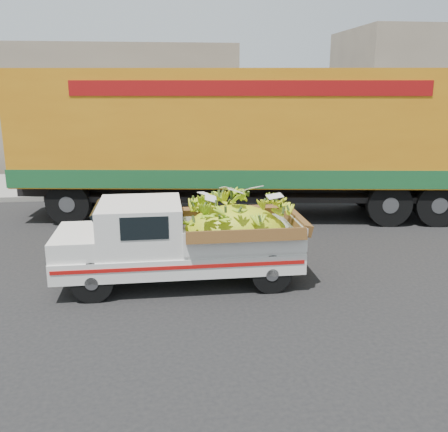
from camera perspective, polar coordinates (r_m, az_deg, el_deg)
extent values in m
plane|color=black|center=(9.92, 5.63, -5.51)|extent=(100.00, 100.00, 0.00)
cube|color=gray|center=(15.89, 0.78, 2.62)|extent=(60.00, 0.25, 0.15)
cube|color=gray|center=(17.93, -0.10, 4.02)|extent=(60.00, 4.00, 0.14)
cube|color=gray|center=(24.15, -21.52, 11.62)|extent=(18.00, 6.00, 5.00)
cylinder|color=black|center=(8.43, -14.83, -7.26)|extent=(0.68, 0.20, 0.68)
cylinder|color=black|center=(9.65, -13.88, -4.35)|extent=(0.68, 0.20, 0.68)
cylinder|color=black|center=(8.54, 5.41, -6.50)|extent=(0.68, 0.20, 0.68)
cylinder|color=black|center=(9.75, 3.72, -3.73)|extent=(0.68, 0.20, 0.68)
cube|color=silver|center=(8.91, -5.16, -4.50)|extent=(4.24, 1.57, 0.35)
cube|color=#A50F0C|center=(8.17, -4.95, -5.89)|extent=(4.14, 0.05, 0.06)
cube|color=silver|center=(9.12, -18.35, -5.40)|extent=(0.10, 1.50, 0.13)
cube|color=silver|center=(8.92, -16.39, -2.76)|extent=(0.78, 1.44, 0.32)
cube|color=silver|center=(8.74, -9.52, -1.05)|extent=(1.41, 1.48, 0.81)
cube|color=black|center=(7.99, -9.09, -1.42)|extent=(0.77, 0.02, 0.38)
cube|color=silver|center=(8.89, 1.74, -1.76)|extent=(2.08, 1.55, 0.46)
ellipsoid|color=yellow|center=(8.90, 1.17, -2.36)|extent=(1.88, 1.24, 1.15)
cylinder|color=black|center=(13.47, 23.18, 1.24)|extent=(1.13, 0.46, 1.10)
cylinder|color=black|center=(15.29, 20.42, 3.02)|extent=(1.13, 0.46, 1.10)
cylinder|color=black|center=(13.06, 18.31, 1.30)|extent=(1.13, 0.46, 1.10)
cylinder|color=black|center=(14.93, 16.08, 3.11)|extent=(1.13, 0.46, 1.10)
cylinder|color=black|center=(13.10, -17.31, 1.42)|extent=(1.13, 0.46, 1.10)
cylinder|color=black|center=(14.97, -15.01, 3.21)|extent=(1.13, 0.46, 1.10)
cube|color=black|center=(13.39, 2.64, 3.37)|extent=(12.03, 2.59, 0.36)
cube|color=#C77B13|center=(13.16, 2.72, 10.21)|extent=(11.99, 4.04, 2.84)
cube|color=#175127|center=(13.31, 2.66, 5.19)|extent=(12.05, 4.07, 0.45)
cube|color=maroon|center=(11.86, 2.98, 14.39)|extent=(8.33, 1.14, 0.35)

